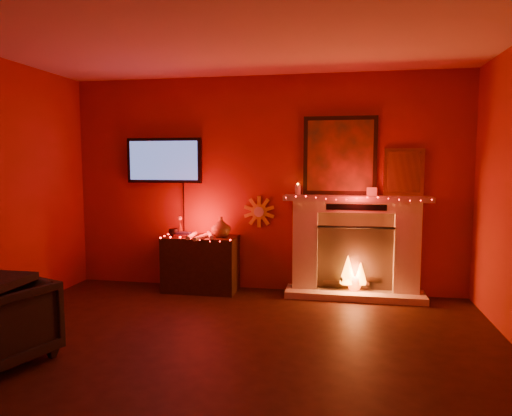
{
  "coord_description": "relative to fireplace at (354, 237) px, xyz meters",
  "views": [
    {
      "loc": [
        0.96,
        -3.19,
        1.62
      ],
      "look_at": [
        0.05,
        1.7,
        1.13
      ],
      "focal_mm": 32.0,
      "sensor_mm": 36.0,
      "label": 1
    }
  ],
  "objects": [
    {
      "name": "fireplace",
      "position": [
        0.0,
        0.0,
        0.0
      ],
      "size": [
        1.72,
        0.4,
        2.18
      ],
      "color": "beige",
      "rests_on": "floor"
    },
    {
      "name": "sunburst_clock",
      "position": [
        -1.19,
        0.09,
        0.28
      ],
      "size": [
        0.4,
        0.03,
        0.4
      ],
      "color": "gold",
      "rests_on": "room"
    },
    {
      "name": "tv",
      "position": [
        -2.44,
        0.06,
        0.92
      ],
      "size": [
        1.0,
        0.07,
        1.24
      ],
      "color": "black",
      "rests_on": "room"
    },
    {
      "name": "room",
      "position": [
        -1.14,
        -2.39,
        0.63
      ],
      "size": [
        5.0,
        5.0,
        5.0
      ],
      "color": "black",
      "rests_on": "ground"
    },
    {
      "name": "console_table",
      "position": [
        -1.89,
        -0.13,
        -0.34
      ],
      "size": [
        0.92,
        0.6,
        0.95
      ],
      "color": "black",
      "rests_on": "floor"
    }
  ]
}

